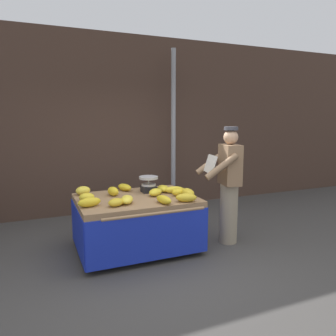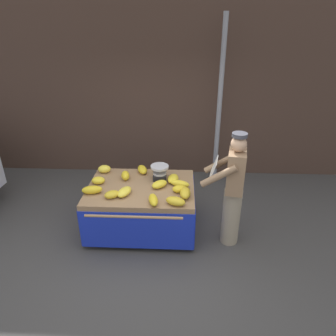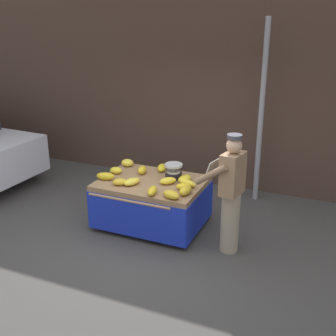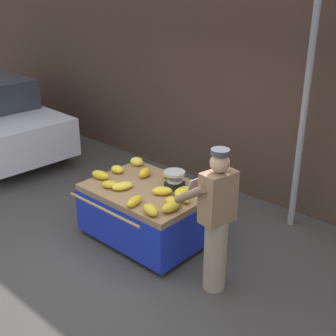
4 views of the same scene
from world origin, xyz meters
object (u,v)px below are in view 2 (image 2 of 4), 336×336
Objects in this scene: banana_bunch_8 at (173,179)px; banana_bunch_12 at (176,201)px; street_pole at (219,106)px; banana_bunch_11 at (185,193)px; banana_bunch_4 at (92,190)px; banana_bunch_6 at (124,192)px; banana_bunch_1 at (125,176)px; vendor_person at (233,190)px; banana_cart at (141,198)px; banana_bunch_7 at (180,184)px; banana_bunch_0 at (179,189)px; banana_bunch_9 at (153,200)px; banana_bunch_13 at (104,169)px; weighing_scale at (160,173)px; banana_bunch_5 at (159,184)px; banana_bunch_3 at (112,194)px; banana_bunch_10 at (98,180)px; banana_bunch_2 at (142,169)px.

banana_bunch_12 is (0.06, -0.66, 0.01)m from banana_bunch_8.
banana_bunch_11 is at bearing -107.92° from street_pole.
banana_bunch_6 is at bearing -2.40° from banana_bunch_4.
banana_bunch_1 is 0.13× the size of vendor_person.
banana_cart is 5.74× the size of banana_bunch_8.
street_pole is 10.71× the size of banana_bunch_7.
banana_bunch_0 is 0.72× the size of banana_bunch_4.
banana_bunch_13 is (-0.88, 0.89, 0.01)m from banana_bunch_9.
banana_bunch_12 reaches higher than banana_bunch_0.
banana_bunch_4 is (-0.94, -0.48, -0.06)m from weighing_scale.
banana_bunch_5 is (-1.00, -1.67, -0.77)m from street_pole.
banana_bunch_4 is 1.22m from banana_bunch_8.
banana_bunch_3 is at bearing -137.25° from banana_cart.
weighing_scale is at bearing 2.24° from banana_bunch_1.
street_pole reaches higher than banana_bunch_4.
banana_bunch_9 is (0.50, -0.68, -0.01)m from banana_bunch_1.
banana_bunch_6 is 0.87m from banana_bunch_11.
banana_bunch_0 reaches higher than banana_cart.
banana_bunch_1 is 1.14× the size of banana_bunch_10.
banana_bunch_8 is 0.98× the size of banana_bunch_9.
vendor_person is at bearing -0.79° from banana_bunch_4.
banana_bunch_8 is 1.00× the size of banana_bunch_11.
banana_cart is at bearing 157.95° from banana_bunch_11.
banana_cart is 6.23× the size of banana_bunch_5.
weighing_scale is 0.77m from banana_bunch_12.
banana_bunch_5 is at bearing 146.38° from banana_bunch_11.
banana_bunch_0 is at bearing -9.17° from banana_bunch_10.
vendor_person is (1.68, 0.07, 0.07)m from banana_bunch_3.
banana_bunch_9 is 0.31m from banana_bunch_12.
street_pole is 11.21× the size of weighing_scale.
banana_bunch_10 is at bearing 175.63° from banana_bunch_5.
weighing_scale is 1.02× the size of banana_bunch_12.
banana_bunch_5 reaches higher than banana_cart.
banana_bunch_0 is at bearing -13.80° from banana_cart.
vendor_person is at bearing -88.94° from street_pole.
banana_bunch_4 is at bearing -153.10° from weighing_scale.
banana_bunch_7 is at bearing 1.62° from banana_cart.
banana_bunch_0 is 0.47m from banana_bunch_9.
banana_bunch_4 reaches higher than banana_bunch_12.
banana_bunch_1 is 0.34m from banana_bunch_2.
vendor_person is at bearing -25.60° from weighing_scale.
banana_bunch_7 is (0.62, -0.45, 0.00)m from banana_bunch_2.
banana_bunch_2 reaches higher than banana_bunch_8.
banana_bunch_11 reaches higher than banana_bunch_8.
banana_bunch_5 is at bearing 166.40° from vendor_person.
weighing_scale is at bearing 154.40° from vendor_person.
banana_bunch_7 is at bearing 5.75° from banana_bunch_5.
weighing_scale reaches higher than banana_bunch_9.
weighing_scale is 0.23m from banana_bunch_8.
street_pole is at bearing 39.42° from banana_bunch_10.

